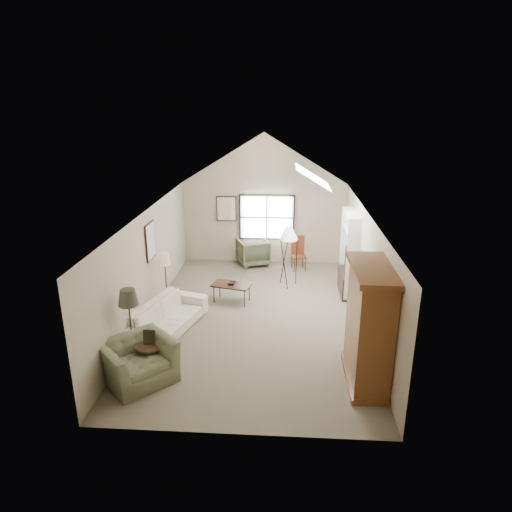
# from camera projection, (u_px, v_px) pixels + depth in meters

# --- Properties ---
(room_shell) EXTENTS (5.01, 8.01, 4.00)m
(room_shell) POSITION_uv_depth(u_px,v_px,m) (255.00, 182.00, 9.75)
(room_shell) COLOR #756954
(room_shell) RESTS_ON ground
(window) EXTENTS (1.72, 0.08, 1.42)m
(window) POSITION_uv_depth(u_px,v_px,m) (267.00, 217.00, 14.05)
(window) COLOR black
(window) RESTS_ON room_shell
(skylight) EXTENTS (0.80, 1.20, 0.52)m
(skylight) POSITION_uv_depth(u_px,v_px,m) (314.00, 176.00, 10.52)
(skylight) COLOR white
(skylight) RESTS_ON room_shell
(wall_art) EXTENTS (1.97, 3.71, 0.88)m
(wall_art) POSITION_uv_depth(u_px,v_px,m) (190.00, 224.00, 12.18)
(wall_art) COLOR black
(wall_art) RESTS_ON room_shell
(armoire) EXTENTS (0.60, 1.50, 2.20)m
(armoire) POSITION_uv_depth(u_px,v_px,m) (369.00, 326.00, 8.03)
(armoire) COLOR brown
(armoire) RESTS_ON ground
(tv_alcove) EXTENTS (0.32, 1.30, 2.10)m
(tv_alcove) POSITION_uv_depth(u_px,v_px,m) (349.00, 252.00, 11.78)
(tv_alcove) COLOR white
(tv_alcove) RESTS_ON ground
(media_console) EXTENTS (0.34, 1.18, 0.60)m
(media_console) POSITION_uv_depth(u_px,v_px,m) (346.00, 283.00, 12.06)
(media_console) COLOR #382316
(media_console) RESTS_ON ground
(tv_panel) EXTENTS (0.05, 0.90, 0.55)m
(tv_panel) POSITION_uv_depth(u_px,v_px,m) (348.00, 260.00, 11.86)
(tv_panel) COLOR black
(tv_panel) RESTS_ON media_console
(sofa) EXTENTS (1.52, 2.47, 0.67)m
(sofa) POSITION_uv_depth(u_px,v_px,m) (167.00, 317.00, 10.06)
(sofa) COLOR white
(sofa) RESTS_ON ground
(armchair_near) EXTENTS (1.60, 1.60, 0.79)m
(armchair_near) POSITION_uv_depth(u_px,v_px,m) (138.00, 361.00, 8.25)
(armchair_near) COLOR #68724F
(armchair_near) RESTS_ON ground
(armchair_far) EXTENTS (1.15, 1.16, 0.82)m
(armchair_far) POSITION_uv_depth(u_px,v_px,m) (253.00, 252.00, 14.17)
(armchair_far) COLOR #555D41
(armchair_far) RESTS_ON ground
(coffee_table) EXTENTS (1.05, 0.74, 0.49)m
(coffee_table) POSITION_uv_depth(u_px,v_px,m) (232.00, 293.00, 11.54)
(coffee_table) COLOR #3D2219
(coffee_table) RESTS_ON ground
(bowl) EXTENTS (0.28, 0.28, 0.06)m
(bowl) POSITION_uv_depth(u_px,v_px,m) (232.00, 283.00, 11.46)
(bowl) COLOR #331C15
(bowl) RESTS_ON coffee_table
(side_table) EXTENTS (0.72, 0.72, 0.58)m
(side_table) POSITION_uv_depth(u_px,v_px,m) (151.00, 357.00, 8.56)
(side_table) COLOR #3E2B19
(side_table) RESTS_ON ground
(side_chair) EXTENTS (0.47, 0.47, 1.03)m
(side_chair) POSITION_uv_depth(u_px,v_px,m) (299.00, 254.00, 13.66)
(side_chair) COLOR brown
(side_chair) RESTS_ON ground
(tripod_lamp) EXTENTS (0.56, 0.56, 1.71)m
(tripod_lamp) POSITION_uv_depth(u_px,v_px,m) (288.00, 256.00, 12.36)
(tripod_lamp) COLOR silver
(tripod_lamp) RESTS_ON ground
(dark_lamp) EXTENTS (0.48, 0.48, 1.61)m
(dark_lamp) POSITION_uv_depth(u_px,v_px,m) (131.00, 327.00, 8.61)
(dark_lamp) COLOR #282B1E
(dark_lamp) RESTS_ON ground
(tan_lamp) EXTENTS (0.36, 0.36, 1.45)m
(tan_lamp) POSITION_uv_depth(u_px,v_px,m) (166.00, 280.00, 11.09)
(tan_lamp) COLOR tan
(tan_lamp) RESTS_ON ground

